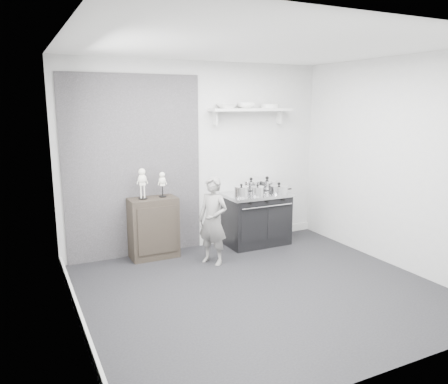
{
  "coord_description": "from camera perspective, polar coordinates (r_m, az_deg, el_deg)",
  "views": [
    {
      "loc": [
        -2.45,
        -4.05,
        2.13
      ],
      "look_at": [
        0.0,
        0.95,
        0.98
      ],
      "focal_mm": 35.0,
      "sensor_mm": 36.0,
      "label": 1
    }
  ],
  "objects": [
    {
      "name": "pot_back_left",
      "position": [
        6.6,
        3.55,
        0.74
      ],
      "size": [
        0.36,
        0.28,
        0.23
      ],
      "color": "silver",
      "rests_on": "stove"
    },
    {
      "name": "bowl_small",
      "position": [
        6.54,
        2.92,
        11.23
      ],
      "size": [
        0.26,
        0.26,
        0.08
      ],
      "primitive_type": "imported",
      "color": "white",
      "rests_on": "wall_shelf"
    },
    {
      "name": "ground",
      "position": [
        5.19,
        4.72,
        -12.6
      ],
      "size": [
        4.0,
        4.0,
        0.0
      ],
      "primitive_type": "plane",
      "color": "black",
      "rests_on": "ground"
    },
    {
      "name": "child",
      "position": [
        5.78,
        -1.46,
        -3.77
      ],
      "size": [
        0.47,
        0.51,
        1.18
      ],
      "primitive_type": "imported",
      "rotation": [
        0.0,
        0.0,
        -0.99
      ],
      "color": "slate",
      "rests_on": "ground"
    },
    {
      "name": "room_shell",
      "position": [
        4.84,
        3.22,
        5.84
      ],
      "size": [
        4.02,
        3.62,
        2.71
      ],
      "color": "#B4B5B2",
      "rests_on": "ground"
    },
    {
      "name": "side_cabinet",
      "position": [
        6.14,
        -9.23,
        -4.62
      ],
      "size": [
        0.65,
        0.38,
        0.84
      ],
      "primitive_type": "cube",
      "color": "black",
      "rests_on": "ground"
    },
    {
      "name": "pot_front_right",
      "position": [
        6.54,
        7.17,
        0.33
      ],
      "size": [
        0.36,
        0.27,
        0.17
      ],
      "color": "silver",
      "rests_on": "stove"
    },
    {
      "name": "pot_front_left",
      "position": [
        6.27,
        2.27,
        0.06
      ],
      "size": [
        0.31,
        0.22,
        0.19
      ],
      "color": "silver",
      "rests_on": "stove"
    },
    {
      "name": "pot_front_center",
      "position": [
        6.34,
        4.4,
        0.1
      ],
      "size": [
        0.28,
        0.2,
        0.17
      ],
      "color": "silver",
      "rests_on": "stove"
    },
    {
      "name": "wall_shelf",
      "position": [
        6.58,
        3.49,
        10.59
      ],
      "size": [
        1.3,
        0.26,
        0.24
      ],
      "color": "silver",
      "rests_on": "room_shell"
    },
    {
      "name": "bowl_large",
      "position": [
        6.39,
        0.35,
        11.17
      ],
      "size": [
        0.28,
        0.28,
        0.07
      ],
      "primitive_type": "imported",
      "color": "white",
      "rests_on": "wall_shelf"
    },
    {
      "name": "skeleton_full",
      "position": [
        5.96,
        -10.63,
        1.38
      ],
      "size": [
        0.13,
        0.09,
        0.48
      ],
      "primitive_type": null,
      "color": "white",
      "rests_on": "side_cabinet"
    },
    {
      "name": "pot_back_right",
      "position": [
        6.77,
        5.64,
        0.93
      ],
      "size": [
        0.4,
        0.32,
        0.22
      ],
      "color": "silver",
      "rests_on": "stove"
    },
    {
      "name": "skeleton_torso",
      "position": [
        6.04,
        -8.06,
        1.21
      ],
      "size": [
        0.11,
        0.07,
        0.4
      ],
      "primitive_type": null,
      "color": "white",
      "rests_on": "side_cabinet"
    },
    {
      "name": "plate_stack",
      "position": [
        6.75,
        6.01,
        11.1
      ],
      "size": [
        0.27,
        0.27,
        0.06
      ],
      "primitive_type": "cylinder",
      "color": "silver",
      "rests_on": "wall_shelf"
    },
    {
      "name": "stove",
      "position": [
        6.64,
        4.28,
        -3.47
      ],
      "size": [
        0.99,
        0.62,
        0.79
      ],
      "color": "black",
      "rests_on": "ground"
    }
  ]
}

